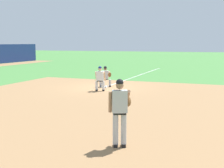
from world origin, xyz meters
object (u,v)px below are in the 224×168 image
first_base_bag (104,87)px  baserunner (100,78)px  baseball (111,95)px  first_baseman (106,76)px  pitcher (120,108)px

first_base_bag → baserunner: (-1.44, -0.32, 0.75)m
baserunner → first_base_bag: bearing=12.4°
baseball → baserunner: baserunner is taller
first_base_bag → baseball: first_base_bag is taller
first_base_bag → first_baseman: bearing=-3.1°
pitcher → first_baseman: 11.52m
baseball → first_baseman: first_baseman is taller
pitcher → first_baseman: pitcher is taller
first_baseman → baserunner: baserunner is taller
baseball → pitcher: pitcher is taller
pitcher → baserunner: (8.89, 4.41, -0.27)m
baserunner → baseball: bearing=-135.8°
baseball → pitcher: (-7.68, -3.23, 1.02)m
baseball → first_baseman: size_ratio=0.06×
first_base_bag → first_baseman: size_ratio=0.28×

